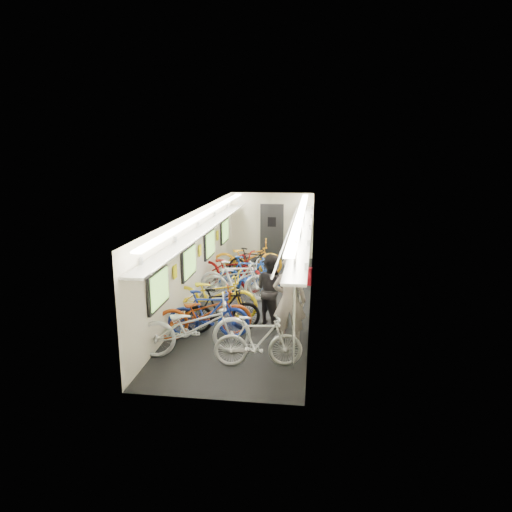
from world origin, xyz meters
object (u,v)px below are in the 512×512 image
(passenger_mid, at_px, (271,289))
(backpack, at_px, (306,276))
(passenger_near, at_px, (290,301))
(bicycle_1, at_px, (208,314))
(bicycle_0, at_px, (194,327))

(passenger_mid, relative_size, backpack, 4.37)
(passenger_near, bearing_deg, backpack, -115.45)
(passenger_mid, bearing_deg, passenger_near, 156.68)
(bicycle_1, bearing_deg, backpack, -80.47)
(passenger_near, distance_m, backpack, 0.81)
(passenger_near, xyz_separation_m, backpack, (0.31, 0.67, 0.35))
(bicycle_0, distance_m, bicycle_1, 0.87)
(bicycle_0, height_order, passenger_mid, passenger_mid)
(backpack, bearing_deg, passenger_near, -102.20)
(passenger_near, height_order, backpack, passenger_near)
(backpack, bearing_deg, passenger_mid, 166.68)
(bicycle_1, distance_m, backpack, 2.23)
(passenger_mid, bearing_deg, bicycle_0, 96.10)
(passenger_near, xyz_separation_m, passenger_mid, (-0.47, 1.05, -0.10))
(bicycle_0, relative_size, passenger_mid, 1.32)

